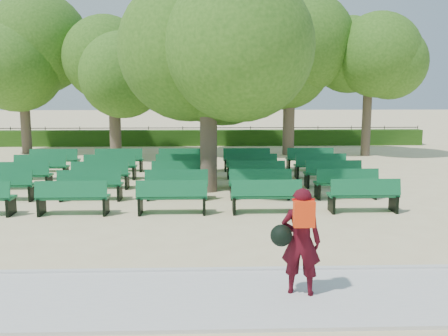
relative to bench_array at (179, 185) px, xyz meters
name	(u,v)px	position (x,y,z in m)	size (l,w,h in m)	color
ground	(193,198)	(0.52, -1.63, -0.10)	(120.00, 120.00, 0.00)	beige
paving	(181,299)	(0.52, -9.03, -0.07)	(30.00, 2.20, 0.06)	silver
curb	(184,271)	(0.52, -7.88, -0.05)	(30.00, 0.12, 0.10)	silver
hedge	(200,138)	(0.52, 12.37, 0.35)	(26.00, 0.70, 0.90)	#254C13
fence	(200,145)	(0.52, 12.77, -0.10)	(26.00, 0.10, 1.02)	black
tree_line	(199,155)	(0.52, 8.37, -0.10)	(21.80, 6.80, 7.04)	#39691C
bench_array	(179,185)	(0.00, 0.00, 0.00)	(1.89, 0.61, 1.18)	#105F34
tree_among	(208,34)	(1.00, -0.56, 4.91)	(5.10, 5.10, 7.33)	brown
person	(299,240)	(2.42, -8.95, 0.86)	(0.86, 0.58, 1.74)	#3F0912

